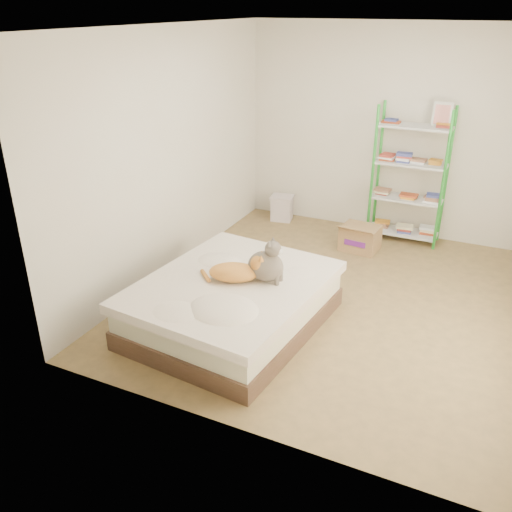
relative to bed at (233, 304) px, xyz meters
The scene contains 7 objects.
room 1.57m from the bed, 51.04° to the left, with size 3.81×4.21×2.61m.
bed is the anchor object (origin of this frame).
orange_cat 0.35m from the bed, 59.11° to the left, with size 0.54×0.29×0.22m, color gold, non-canonical shape.
grey_cat 0.54m from the bed, 30.09° to the left, with size 0.30×0.36×0.41m, color gray, non-canonical shape.
shelf_unit 3.02m from the bed, 69.66° to the left, with size 0.88×0.36×1.74m.
cardboard_box 2.30m from the bed, 74.43° to the left, with size 0.47×0.46×0.36m.
white_bin 2.82m from the bed, 103.30° to the left, with size 0.35×0.32×0.35m.
Camera 1 is at (1.34, -4.76, 2.78)m, focal length 38.00 mm.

